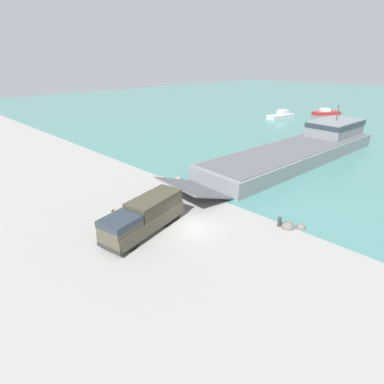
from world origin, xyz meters
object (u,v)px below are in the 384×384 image
(soldier_on_ramp, at_px, (113,216))
(mooring_bollard, at_px, (280,221))
(moored_boat_b, at_px, (281,116))
(military_truck, at_px, (144,216))
(landing_craft, at_px, (305,147))
(moored_boat_c, at_px, (326,112))

(soldier_on_ramp, xyz_separation_m, mooring_bollard, (10.28, 10.07, -0.51))
(soldier_on_ramp, distance_m, moored_boat_b, 60.19)
(military_truck, bearing_deg, landing_craft, 169.26)
(military_truck, distance_m, moored_boat_c, 71.46)
(mooring_bollard, bearing_deg, military_truck, -131.08)
(soldier_on_ramp, relative_size, moored_boat_c, 0.24)
(moored_boat_b, relative_size, moored_boat_c, 1.09)
(landing_craft, distance_m, moored_boat_b, 32.69)
(military_truck, xyz_separation_m, moored_boat_b, (-18.81, 56.69, -0.81))
(landing_craft, relative_size, mooring_bollard, 42.24)
(landing_craft, height_order, mooring_bollard, landing_craft)
(moored_boat_c, bearing_deg, military_truck, -46.31)
(military_truck, xyz_separation_m, mooring_bollard, (7.66, 8.79, -0.98))
(moored_boat_b, bearing_deg, landing_craft, 136.64)
(moored_boat_c, distance_m, mooring_bollard, 64.88)
(landing_craft, bearing_deg, moored_boat_c, 112.47)
(moored_boat_c, bearing_deg, soldier_on_ramp, -48.54)
(military_truck, bearing_deg, moored_boat_b, -172.75)
(landing_craft, height_order, moored_boat_b, landing_craft)
(soldier_on_ramp, height_order, mooring_bollard, soldier_on_ramp)
(landing_craft, height_order, military_truck, landing_craft)
(soldier_on_ramp, relative_size, moored_boat_b, 0.22)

